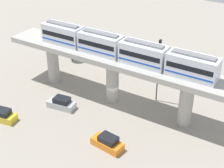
% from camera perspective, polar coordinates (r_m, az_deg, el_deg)
% --- Properties ---
extents(ground_plane, '(120.00, 120.00, 0.00)m').
position_cam_1_polar(ground_plane, '(53.03, 0.09, -2.64)').
color(ground_plane, gray).
extents(viaduct, '(5.20, 35.80, 7.47)m').
position_cam_1_polar(viaduct, '(50.13, 0.10, 3.00)').
color(viaduct, '#A8A59E').
rests_on(viaduct, ground).
extents(train, '(2.64, 27.45, 3.24)m').
position_cam_1_polar(train, '(48.10, 1.58, 5.94)').
color(train, silver).
rests_on(train, viaduct).
extents(parked_car_orange, '(2.28, 4.38, 1.76)m').
position_cam_1_polar(parked_car_orange, '(43.55, -0.75, -9.75)').
color(parked_car_orange, orange).
rests_on(parked_car_orange, ground).
extents(parked_car_silver, '(2.37, 4.41, 1.76)m').
position_cam_1_polar(parked_car_silver, '(51.36, -8.43, -3.22)').
color(parked_car_silver, '#B2B5BA').
rests_on(parked_car_silver, ground).
extents(parked_car_yellow, '(2.52, 4.45, 1.76)m').
position_cam_1_polar(parked_car_yellow, '(50.70, -17.93, -5.00)').
color(parked_car_yellow, yellow).
rests_on(parked_car_yellow, ground).
extents(tree_near_viaduct, '(2.58, 2.58, 4.68)m').
position_cam_1_polar(tree_near_viaduct, '(64.49, -6.85, 6.72)').
color(tree_near_viaduct, brown).
rests_on(tree_near_viaduct, ground).
extents(signal_post, '(0.44, 0.28, 10.07)m').
position_cam_1_polar(signal_post, '(50.57, 7.74, 2.59)').
color(signal_post, '#4C4C51').
rests_on(signal_post, ground).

